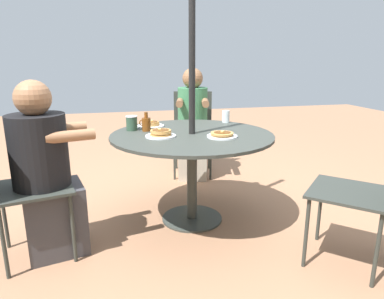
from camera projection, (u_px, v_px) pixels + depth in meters
ground_plane at (192, 219)px, 2.81m from camera, size 12.00×12.00×0.00m
patio_table at (192, 147)px, 2.65m from camera, size 1.25×1.25×0.72m
umbrella_pole at (192, 86)px, 2.53m from camera, size 0.05×0.05×2.15m
patio_chair_north at (193, 126)px, 3.86m from camera, size 0.55×0.55×0.91m
diner_north at (193, 128)px, 3.68m from camera, size 0.41×0.52×1.18m
patio_chair_east at (16, 181)px, 2.13m from camera, size 0.55×0.55×0.91m
diner_east at (47, 178)px, 2.21m from camera, size 0.53×0.44×1.15m
patio_chair_south at (367, 186)px, 2.05m from camera, size 0.65×0.65×0.91m
pancake_plate_a at (161, 134)px, 2.51m from camera, size 0.22×0.22×0.06m
pancake_plate_b at (222, 135)px, 2.50m from camera, size 0.22×0.22×0.05m
pancake_plate_c at (151, 125)px, 2.88m from camera, size 0.22×0.22×0.06m
syrup_bottle at (146, 124)px, 2.70m from camera, size 0.09×0.07×0.15m
coffee_cup at (132, 123)px, 2.73m from camera, size 0.09×0.09×0.12m
drinking_glass_a at (226, 116)px, 3.07m from camera, size 0.07×0.07×0.11m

